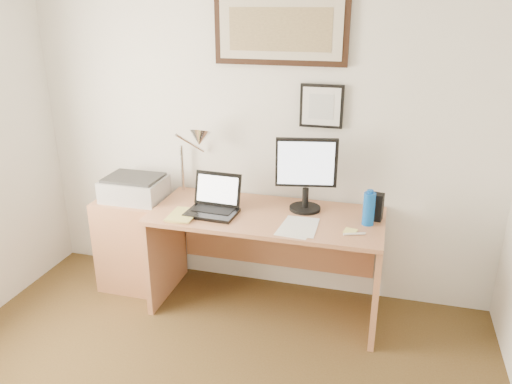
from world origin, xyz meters
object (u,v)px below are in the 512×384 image
(side_cabinet, at_px, (135,243))
(desk, at_px, (269,239))
(printer, at_px, (134,188))
(book, at_px, (171,214))
(laptop, at_px, (214,204))
(lcd_monitor, at_px, (306,171))
(water_bottle, at_px, (369,209))

(side_cabinet, xyz_separation_m, desk, (1.07, 0.04, 0.15))
(side_cabinet, distance_m, printer, 0.45)
(side_cabinet, bearing_deg, book, -29.10)
(desk, relative_size, laptop, 4.54)
(lcd_monitor, distance_m, printer, 1.30)
(water_bottle, xyz_separation_m, desk, (-0.68, 0.08, -0.35))
(printer, bearing_deg, lcd_monitor, 3.32)
(water_bottle, distance_m, book, 1.34)
(book, xyz_separation_m, laptop, (0.27, 0.13, 0.05))
(printer, bearing_deg, side_cabinet, -156.44)
(book, xyz_separation_m, printer, (-0.41, 0.26, 0.06))
(laptop, bearing_deg, side_cabinet, 171.14)
(lcd_monitor, xyz_separation_m, printer, (-1.28, -0.07, -0.22))
(water_bottle, relative_size, desk, 0.14)
(printer, bearing_deg, laptop, -10.43)
(printer, bearing_deg, book, -32.42)
(lcd_monitor, bearing_deg, book, -159.16)
(water_bottle, bearing_deg, printer, 178.11)
(printer, bearing_deg, desk, 1.17)
(book, bearing_deg, desk, 23.88)
(book, bearing_deg, water_bottle, 8.70)
(side_cabinet, distance_m, lcd_monitor, 1.48)
(desk, bearing_deg, side_cabinet, -178.11)
(water_bottle, bearing_deg, side_cabinet, 178.60)
(side_cabinet, height_order, laptop, laptop)
(water_bottle, bearing_deg, desk, 173.49)
(book, bearing_deg, printer, 147.58)
(book, height_order, lcd_monitor, lcd_monitor)
(water_bottle, bearing_deg, book, -171.30)
(laptop, distance_m, printer, 0.69)
(book, relative_size, laptop, 0.69)
(desk, height_order, laptop, laptop)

